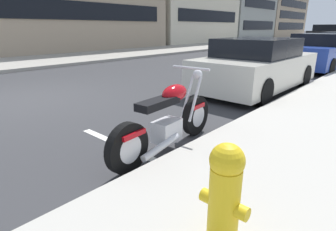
% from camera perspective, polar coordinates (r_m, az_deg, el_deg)
% --- Properties ---
extents(ground_plane, '(260.00, 260.00, 0.00)m').
position_cam_1_polar(ground_plane, '(7.27, -28.90, 2.72)').
color(ground_plane, '#333335').
extents(sidewalk_far_curb, '(120.00, 5.00, 0.14)m').
position_cam_1_polar(sidewalk_far_curb, '(19.88, -2.25, 13.59)').
color(sidewalk_far_curb, gray).
rests_on(sidewalk_far_curb, ground).
extents(parking_stall_stripe, '(0.12, 2.20, 0.01)m').
position_cam_1_polar(parking_stall_stripe, '(3.92, -8.35, -6.95)').
color(parking_stall_stripe, silver).
rests_on(parking_stall_stripe, ground).
extents(parked_motorcycle, '(2.14, 0.62, 1.11)m').
position_cam_1_polar(parked_motorcycle, '(3.70, 0.01, -1.25)').
color(parked_motorcycle, black).
rests_on(parked_motorcycle, ground).
extents(parked_car_far_down_curb, '(4.22, 1.89, 1.38)m').
position_cam_1_polar(parked_car_far_down_curb, '(7.76, 18.28, 9.89)').
color(parked_car_far_down_curb, beige).
rests_on(parked_car_far_down_curb, ground).
extents(parked_car_mid_block, '(4.29, 2.15, 1.41)m').
position_cam_1_polar(parked_car_mid_block, '(12.85, 29.27, 11.52)').
color(parked_car_mid_block, navy).
rests_on(parked_car_mid_block, ground).
extents(crossing_truck, '(2.35, 5.25, 1.96)m').
position_cam_1_polar(crossing_truck, '(40.99, 31.08, 14.81)').
color(crossing_truck, black).
rests_on(crossing_truck, ground).
extents(fire_hydrant, '(0.24, 0.36, 0.80)m').
position_cam_1_polar(fire_hydrant, '(1.97, 11.88, -15.89)').
color(fire_hydrant, gold).
rests_on(fire_hydrant, sidewalk_near_curb).
extents(townhouse_behind_pole, '(10.70, 11.33, 8.51)m').
position_cam_1_polar(townhouse_behind_pole, '(42.12, 11.57, 21.38)').
color(townhouse_behind_pole, '#939993').
rests_on(townhouse_behind_pole, ground).
extents(townhouse_mid_block, '(14.11, 9.87, 8.20)m').
position_cam_1_polar(townhouse_mid_block, '(53.09, 19.77, 19.83)').
color(townhouse_mid_block, tan).
rests_on(townhouse_mid_block, ground).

